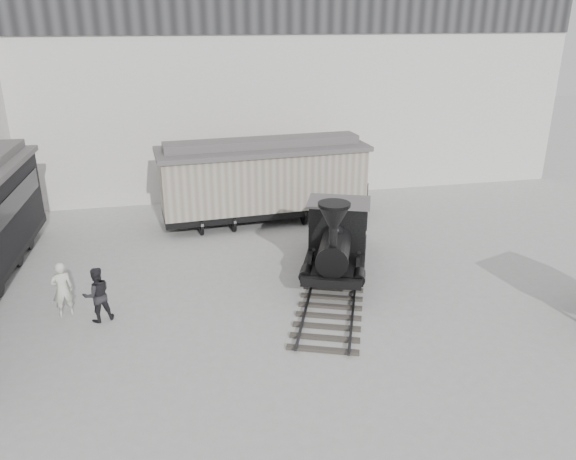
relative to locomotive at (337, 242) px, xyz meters
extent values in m
plane|color=#9E9E9B|center=(-1.65, -4.14, -1.23)|extent=(90.00, 90.00, 0.00)
cube|color=silver|center=(-1.65, 10.86, 4.27)|extent=(34.00, 2.40, 11.00)
cube|color=#232326|center=(-1.65, 9.61, 8.27)|extent=(34.00, 0.12, 3.00)
cube|color=#2E2722|center=(-0.27, -0.70, -1.15)|extent=(5.32, 9.56, 0.16)
cube|color=#2D2D30|center=(-0.96, -0.43, -1.10)|extent=(3.48, 8.85, 0.06)
cube|color=#2D2D30|center=(0.42, -0.96, -1.10)|extent=(3.48, 8.85, 0.06)
cylinder|color=black|center=(-1.20, -0.89, -0.50)|extent=(0.52, 1.10, 1.13)
cylinder|color=black|center=(0.29, -1.47, -0.50)|extent=(0.52, 1.10, 1.13)
cylinder|color=black|center=(-0.72, 0.36, -0.50)|extent=(0.52, 1.10, 1.13)
cylinder|color=black|center=(0.77, -0.22, -0.50)|extent=(0.52, 1.10, 1.13)
cube|color=black|center=(-0.21, -0.55, -0.38)|extent=(3.25, 4.19, 0.29)
cylinder|color=black|center=(-0.47, -1.23, 0.28)|extent=(1.81, 2.57, 1.03)
cylinder|color=black|center=(-0.81, -2.09, 1.08)|extent=(0.35, 0.35, 0.62)
cone|color=black|center=(-0.81, -2.09, 1.75)|extent=(1.28, 1.28, 0.72)
sphere|color=black|center=(-0.33, -0.84, 0.77)|extent=(0.53, 0.53, 0.53)
cube|color=black|center=(0.12, 0.31, 0.56)|extent=(2.37, 2.02, 1.59)
cube|color=#5C5858|center=(0.12, 0.31, 1.40)|extent=(2.63, 2.28, 0.08)
cube|color=black|center=(0.78, 2.03, -0.01)|extent=(2.46, 2.58, 0.92)
cylinder|color=black|center=(-3.90, 5.97, -0.83)|extent=(2.05, 0.93, 0.80)
cylinder|color=black|center=(0.69, 6.27, -0.83)|extent=(2.05, 0.93, 0.80)
cube|color=black|center=(-1.60, 6.12, -0.63)|extent=(9.16, 3.09, 0.30)
cube|color=gray|center=(-1.60, 6.12, 0.77)|extent=(9.16, 3.19, 2.50)
cube|color=#5C5858|center=(-1.60, 6.12, 2.12)|extent=(9.48, 3.51, 0.20)
cube|color=#5C5858|center=(-1.60, 6.12, 2.40)|extent=(8.67, 1.77, 0.36)
imported|color=silver|center=(-9.23, -1.13, -0.34)|extent=(0.75, 0.61, 1.79)
imported|color=#242427|center=(-8.14, -1.70, -0.35)|extent=(1.03, 0.91, 1.77)
camera|label=1|loc=(-5.72, -17.84, 7.61)|focal=35.00mm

